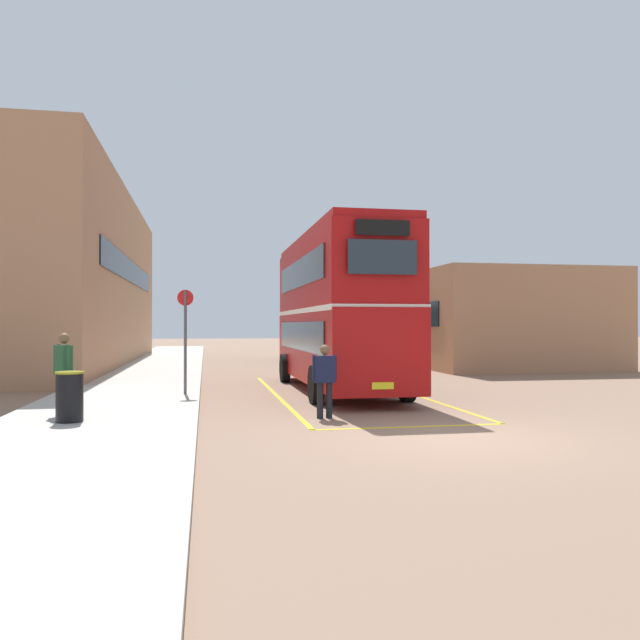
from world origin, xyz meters
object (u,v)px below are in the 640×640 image
litter_bin (70,397)px  single_deck_bus (328,332)px  bus_stop_sign (185,332)px  double_decker_bus (337,309)px  pedestrian_boarding (325,376)px  pedestrian_waiting_near (63,367)px

litter_bin → single_deck_bus: bearing=66.0°
single_deck_bus → bus_stop_sign: bearing=-114.0°
single_deck_bus → litter_bin: (-9.23, -20.75, -1.01)m
double_decker_bus → litter_bin: size_ratio=10.20×
single_deck_bus → pedestrian_boarding: single_deck_bus is taller
pedestrian_waiting_near → litter_bin: bearing=-71.4°
litter_bin → bus_stop_sign: size_ratio=0.34×
pedestrian_boarding → pedestrian_waiting_near: 5.52m
double_decker_bus → single_deck_bus: (2.61, 14.78, -0.87)m
double_decker_bus → pedestrian_boarding: bearing=-104.7°
single_deck_bus → litter_bin: single_deck_bus is taller
single_deck_bus → litter_bin: bearing=-114.0°
bus_stop_sign → single_deck_bus: bearing=66.0°
litter_bin → bus_stop_sign: 5.25m
pedestrian_waiting_near → litter_bin: size_ratio=1.75×
pedestrian_boarding → pedestrian_waiting_near: (-5.50, 0.50, 0.23)m
pedestrian_boarding → pedestrian_waiting_near: pedestrian_waiting_near is taller
single_deck_bus → bus_stop_sign: single_deck_bus is taller
single_deck_bus → pedestrian_waiting_near: single_deck_bus is taller
pedestrian_waiting_near → bus_stop_sign: (2.40, 3.70, 0.71)m
pedestrian_waiting_near → single_deck_bus: bearing=64.2°
pedestrian_waiting_near → litter_bin: 1.15m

